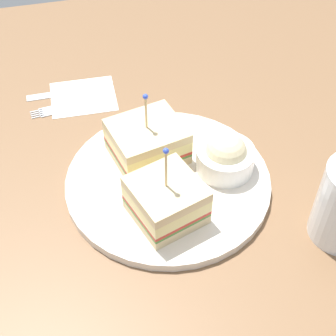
% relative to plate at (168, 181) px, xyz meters
% --- Properties ---
extents(ground_plane, '(1.11, 1.11, 0.02)m').
position_rel_plate_xyz_m(ground_plane, '(0.00, 0.00, -0.02)').
color(ground_plane, brown).
extents(plate, '(0.28, 0.28, 0.01)m').
position_rel_plate_xyz_m(plate, '(0.00, 0.00, 0.00)').
color(plate, silver).
rests_on(plate, ground_plane).
extents(sandwich_half_front, '(0.10, 0.11, 0.11)m').
position_rel_plate_xyz_m(sandwich_half_front, '(-0.05, -0.02, 0.03)').
color(sandwich_half_front, beige).
rests_on(sandwich_half_front, plate).
extents(sandwich_half_back, '(0.10, 0.10, 0.12)m').
position_rel_plate_xyz_m(sandwich_half_back, '(0.06, -0.02, 0.03)').
color(sandwich_half_back, beige).
rests_on(sandwich_half_back, plate).
extents(coleslaw_bowl, '(0.08, 0.08, 0.06)m').
position_rel_plate_xyz_m(coleslaw_bowl, '(0.00, 0.08, 0.03)').
color(coleslaw_bowl, white).
rests_on(coleslaw_bowl, plate).
extents(napkin, '(0.10, 0.11, 0.00)m').
position_rel_plate_xyz_m(napkin, '(-0.22, -0.09, -0.01)').
color(napkin, white).
rests_on(napkin, ground_plane).
extents(fork, '(0.03, 0.13, 0.00)m').
position_rel_plate_xyz_m(fork, '(-0.20, -0.13, -0.00)').
color(fork, silver).
rests_on(fork, ground_plane).
extents(knife, '(0.02, 0.13, 0.00)m').
position_rel_plate_xyz_m(knife, '(-0.24, -0.12, -0.00)').
color(knife, silver).
rests_on(knife, ground_plane).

